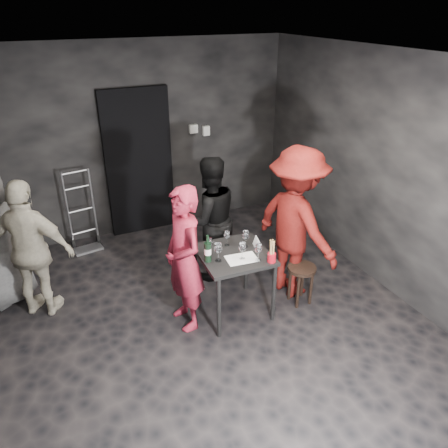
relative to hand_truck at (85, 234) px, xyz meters
name	(u,v)px	position (x,y,z in m)	size (l,w,h in m)	color
floor	(206,323)	(0.90, -2.21, -0.21)	(4.50, 5.00, 0.02)	black
ceiling	(199,59)	(0.90, -2.21, 2.49)	(4.50, 5.00, 0.02)	silver
wall_back	(136,142)	(0.90, 0.29, 1.14)	(4.50, 0.04, 2.70)	black
wall_front	(399,413)	(0.90, -4.71, 1.14)	(4.50, 0.04, 2.70)	black
wall_right	(386,175)	(3.15, -2.21, 1.14)	(0.04, 5.00, 2.70)	black
doorway	(139,163)	(0.90, 0.23, 0.84)	(0.95, 0.10, 2.10)	black
wallbox_upper	(193,129)	(1.75, 0.24, 1.24)	(0.12, 0.06, 0.12)	#B7B7B2
wallbox_lower	(206,131)	(1.95, 0.24, 1.19)	(0.10, 0.06, 0.14)	#B7B7B2
hand_truck	(85,234)	(0.00, 0.00, 0.00)	(0.38, 0.33, 1.14)	#B2B2B7
tasting_table	(234,261)	(1.27, -2.14, 0.44)	(0.72, 0.72, 0.75)	black
stool	(301,275)	(2.04, -2.31, 0.16)	(0.32, 0.32, 0.47)	black
server_red	(184,256)	(0.73, -2.10, 0.62)	(0.60, 0.40, 1.65)	#A51F35
woman_black	(209,217)	(1.32, -1.35, 0.60)	(0.79, 0.43, 1.63)	black
man_maroon	(297,210)	(2.08, -2.06, 0.84)	(1.36, 0.63, 2.11)	#62120E
bystander_cream	(31,247)	(-0.66, -1.25, 0.61)	(0.96, 0.46, 1.64)	beige
tasting_mat	(242,259)	(1.29, -2.28, 0.54)	(0.32, 0.21, 0.00)	white
wine_glass_a	(218,251)	(1.06, -2.21, 0.65)	(0.09, 0.09, 0.22)	white
wine_glass_b	(209,246)	(1.03, -2.05, 0.64)	(0.08, 0.08, 0.20)	white
wine_glass_c	(227,238)	(1.27, -1.96, 0.63)	(0.07, 0.07, 0.19)	white
wine_glass_d	(242,250)	(1.29, -2.27, 0.64)	(0.08, 0.08, 0.21)	white
wine_glass_e	(258,252)	(1.43, -2.37, 0.64)	(0.08, 0.08, 0.21)	white
wine_glass_f	(246,238)	(1.44, -2.07, 0.64)	(0.08, 0.08, 0.21)	white
wine_bottle	(208,251)	(0.96, -2.17, 0.65)	(0.07, 0.07, 0.30)	black
breadstick_cup	(272,251)	(1.54, -2.45, 0.66)	(0.09, 0.09, 0.27)	#B40C19
reserved_card	(256,242)	(1.55, -2.11, 0.59)	(0.08, 0.13, 0.10)	white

